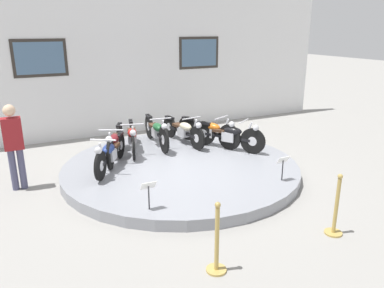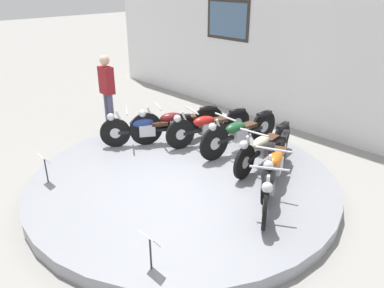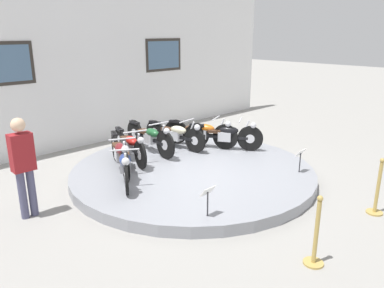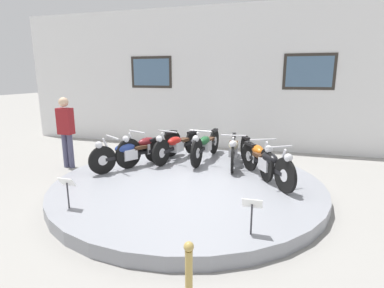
{
  "view_description": "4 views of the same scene",
  "coord_description": "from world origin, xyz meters",
  "px_view_note": "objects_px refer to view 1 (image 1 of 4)",
  "views": [
    {
      "loc": [
        -3.28,
        -7.2,
        3.16
      ],
      "look_at": [
        0.26,
        -0.04,
        0.65
      ],
      "focal_mm": 35.0,
      "sensor_mm": 36.0,
      "label": 1
    },
    {
      "loc": [
        4.23,
        -3.81,
        3.38
      ],
      "look_at": [
        -0.16,
        0.37,
        0.65
      ],
      "focal_mm": 35.0,
      "sensor_mm": 36.0,
      "label": 2
    },
    {
      "loc": [
        -5.38,
        -5.51,
        3.07
      ],
      "look_at": [
        0.1,
        0.13,
        0.7
      ],
      "focal_mm": 35.0,
      "sensor_mm": 36.0,
      "label": 3
    },
    {
      "loc": [
        1.67,
        -5.42,
        2.25
      ],
      "look_at": [
        0.06,
        0.06,
        0.94
      ],
      "focal_mm": 28.0,
      "sensor_mm": 36.0,
      "label": 4
    }
  ],
  "objects_px": {
    "motorcycle_cream": "(184,130)",
    "stanchion_post_left_of_entry": "(217,249)",
    "motorcycle_black": "(229,135)",
    "motorcycle_blue": "(110,152)",
    "motorcycle_green": "(157,131)",
    "motorcycle_red": "(132,136)",
    "visitor_standing": "(14,142)",
    "info_placard_front_centre": "(283,163)",
    "info_placard_front_left": "(149,189)",
    "motorcycle_maroon": "(115,142)",
    "motorcycle_orange": "(209,130)",
    "stanchion_post_right_of_entry": "(335,214)"
  },
  "relations": [
    {
      "from": "motorcycle_red",
      "to": "motorcycle_green",
      "type": "relative_size",
      "value": 0.95
    },
    {
      "from": "stanchion_post_left_of_entry",
      "to": "motorcycle_red",
      "type": "bearing_deg",
      "value": 85.53
    },
    {
      "from": "motorcycle_green",
      "to": "stanchion_post_left_of_entry",
      "type": "xyz_separation_m",
      "value": [
        -1.07,
        -4.96,
        -0.27
      ]
    },
    {
      "from": "motorcycle_maroon",
      "to": "motorcycle_red",
      "type": "xyz_separation_m",
      "value": [
        0.54,
        0.39,
        -0.02
      ]
    },
    {
      "from": "motorcycle_maroon",
      "to": "motorcycle_black",
      "type": "xyz_separation_m",
      "value": [
        2.73,
        -0.56,
        -0.02
      ]
    },
    {
      "from": "motorcycle_cream",
      "to": "stanchion_post_left_of_entry",
      "type": "distance_m",
      "value": 5.13
    },
    {
      "from": "motorcycle_green",
      "to": "info_placard_front_centre",
      "type": "bearing_deg",
      "value": -66.63
    },
    {
      "from": "motorcycle_black",
      "to": "stanchion_post_right_of_entry",
      "type": "relative_size",
      "value": 1.66
    },
    {
      "from": "motorcycle_green",
      "to": "visitor_standing",
      "type": "height_order",
      "value": "visitor_standing"
    },
    {
      "from": "motorcycle_orange",
      "to": "stanchion_post_left_of_entry",
      "type": "relative_size",
      "value": 1.8
    },
    {
      "from": "motorcycle_blue",
      "to": "motorcycle_maroon",
      "type": "relative_size",
      "value": 0.9
    },
    {
      "from": "motorcycle_orange",
      "to": "info_placard_front_centre",
      "type": "bearing_deg",
      "value": -86.37
    },
    {
      "from": "motorcycle_green",
      "to": "info_placard_front_centre",
      "type": "distance_m",
      "value": 3.56
    },
    {
      "from": "motorcycle_green",
      "to": "motorcycle_maroon",
      "type": "bearing_deg",
      "value": -156.35
    },
    {
      "from": "info_placard_front_left",
      "to": "visitor_standing",
      "type": "bearing_deg",
      "value": 128.35
    },
    {
      "from": "motorcycle_red",
      "to": "motorcycle_cream",
      "type": "xyz_separation_m",
      "value": [
        1.39,
        -0.0,
        -0.01
      ]
    },
    {
      "from": "motorcycle_maroon",
      "to": "motorcycle_cream",
      "type": "bearing_deg",
      "value": 11.46
    },
    {
      "from": "motorcycle_maroon",
      "to": "motorcycle_green",
      "type": "height_order",
      "value": "motorcycle_maroon"
    },
    {
      "from": "motorcycle_blue",
      "to": "motorcycle_cream",
      "type": "relative_size",
      "value": 0.86
    },
    {
      "from": "visitor_standing",
      "to": "motorcycle_green",
      "type": "bearing_deg",
      "value": 14.41
    },
    {
      "from": "motorcycle_green",
      "to": "visitor_standing",
      "type": "xyz_separation_m",
      "value": [
        -3.31,
        -0.85,
        0.38
      ]
    },
    {
      "from": "motorcycle_cream",
      "to": "stanchion_post_left_of_entry",
      "type": "height_order",
      "value": "stanchion_post_left_of_entry"
    },
    {
      "from": "motorcycle_cream",
      "to": "info_placard_front_left",
      "type": "xyz_separation_m",
      "value": [
        -2.1,
        -3.12,
        -0.0
      ]
    },
    {
      "from": "info_placard_front_left",
      "to": "visitor_standing",
      "type": "height_order",
      "value": "visitor_standing"
    },
    {
      "from": "motorcycle_red",
      "to": "motorcycle_green",
      "type": "height_order",
      "value": "motorcycle_green"
    },
    {
      "from": "visitor_standing",
      "to": "stanchion_post_left_of_entry",
      "type": "height_order",
      "value": "visitor_standing"
    },
    {
      "from": "motorcycle_black",
      "to": "motorcycle_blue",
      "type": "bearing_deg",
      "value": -179.97
    },
    {
      "from": "motorcycle_green",
      "to": "motorcycle_cream",
      "type": "height_order",
      "value": "motorcycle_green"
    },
    {
      "from": "info_placard_front_centre",
      "to": "motorcycle_blue",
      "type": "bearing_deg",
      "value": 143.31
    },
    {
      "from": "motorcycle_blue",
      "to": "info_placard_front_centre",
      "type": "bearing_deg",
      "value": -36.69
    },
    {
      "from": "motorcycle_cream",
      "to": "motorcycle_orange",
      "type": "relative_size",
      "value": 1.05
    },
    {
      "from": "motorcycle_cream",
      "to": "motorcycle_black",
      "type": "distance_m",
      "value": 1.24
    },
    {
      "from": "info_placard_front_left",
      "to": "motorcycle_black",
      "type": "bearing_deg",
      "value": 36.72
    },
    {
      "from": "motorcycle_black",
      "to": "info_placard_front_left",
      "type": "bearing_deg",
      "value": -143.28
    },
    {
      "from": "motorcycle_green",
      "to": "motorcycle_black",
      "type": "bearing_deg",
      "value": -36.35
    },
    {
      "from": "motorcycle_blue",
      "to": "motorcycle_black",
      "type": "relative_size",
      "value": 0.99
    },
    {
      "from": "motorcycle_red",
      "to": "motorcycle_cream",
      "type": "relative_size",
      "value": 0.98
    },
    {
      "from": "visitor_standing",
      "to": "info_placard_front_centre",
      "type": "bearing_deg",
      "value": -27.06
    },
    {
      "from": "motorcycle_maroon",
      "to": "motorcycle_orange",
      "type": "height_order",
      "value": "motorcycle_maroon"
    },
    {
      "from": "motorcycle_green",
      "to": "info_placard_front_left",
      "type": "relative_size",
      "value": 3.95
    },
    {
      "from": "motorcycle_blue",
      "to": "info_placard_front_left",
      "type": "distance_m",
      "value": 2.16
    },
    {
      "from": "motorcycle_blue",
      "to": "motorcycle_red",
      "type": "xyz_separation_m",
      "value": [
        0.8,
        0.96,
        0.01
      ]
    },
    {
      "from": "motorcycle_maroon",
      "to": "stanchion_post_left_of_entry",
      "type": "relative_size",
      "value": 1.83
    },
    {
      "from": "visitor_standing",
      "to": "motorcycle_blue",
      "type": "bearing_deg",
      "value": -7.85
    },
    {
      "from": "motorcycle_green",
      "to": "info_placard_front_left",
      "type": "height_order",
      "value": "motorcycle_green"
    },
    {
      "from": "motorcycle_black",
      "to": "stanchion_post_right_of_entry",
      "type": "bearing_deg",
      "value": -96.18
    },
    {
      "from": "motorcycle_black",
      "to": "visitor_standing",
      "type": "height_order",
      "value": "visitor_standing"
    },
    {
      "from": "stanchion_post_left_of_entry",
      "to": "motorcycle_cream",
      "type": "bearing_deg",
      "value": 69.83
    },
    {
      "from": "motorcycle_green",
      "to": "info_placard_front_centre",
      "type": "relative_size",
      "value": 3.95
    },
    {
      "from": "motorcycle_maroon",
      "to": "stanchion_post_left_of_entry",
      "type": "height_order",
      "value": "motorcycle_maroon"
    }
  ]
}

